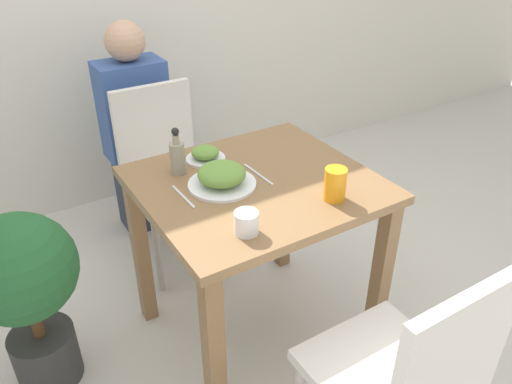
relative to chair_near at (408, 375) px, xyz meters
name	(u,v)px	position (x,y,z in m)	size (l,w,h in m)	color
ground_plane	(256,330)	(-0.01, 0.79, -0.52)	(16.00, 16.00, 0.00)	beige
dining_table	(256,212)	(-0.01, 0.79, 0.12)	(0.84, 0.78, 0.77)	olive
chair_near	(408,375)	(0.00, 0.00, 0.00)	(0.42, 0.42, 0.91)	silver
chair_far	(166,168)	(-0.09, 1.53, 0.00)	(0.42, 0.42, 0.91)	silver
food_plate	(222,176)	(-0.14, 0.83, 0.29)	(0.25, 0.25, 0.09)	white
side_plate	(205,155)	(-0.10, 1.04, 0.28)	(0.16, 0.16, 0.06)	white
drink_cup	(246,223)	(-0.21, 0.53, 0.29)	(0.08, 0.08, 0.07)	white
juice_glass	(335,184)	(0.15, 0.54, 0.31)	(0.08, 0.08, 0.12)	orange
sauce_bottle	(177,156)	(-0.23, 1.00, 0.33)	(0.06, 0.06, 0.18)	gray
fork_utensil	(183,197)	(-0.29, 0.83, 0.26)	(0.01, 0.17, 0.00)	silver
spoon_utensil	(258,174)	(0.02, 0.83, 0.26)	(0.02, 0.19, 0.00)	silver
potted_plant_left	(25,286)	(-0.85, 1.02, -0.04)	(0.40, 0.40, 0.76)	#333333
person_figure	(137,133)	(-0.11, 1.87, 0.06)	(0.34, 0.22, 1.17)	#2D3347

